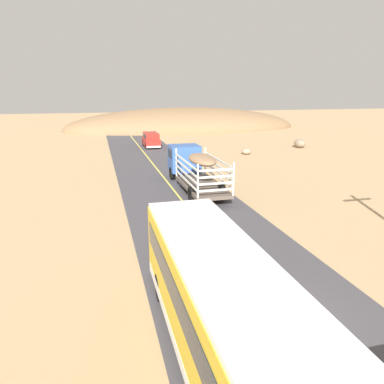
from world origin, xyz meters
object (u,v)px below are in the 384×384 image
at_px(livestock_truck, 191,163).
at_px(car_far, 151,139).
at_px(boulder_mid_field, 246,151).
at_px(boulder_near_shoulder, 300,143).
at_px(bus, 219,303).

bearing_deg(livestock_truck, car_far, 90.42).
distance_m(livestock_truck, boulder_mid_field, 15.89).
height_order(car_far, boulder_near_shoulder, car_far).
bearing_deg(car_far, bus, -95.71).
xyz_separation_m(bus, car_far, (3.97, 39.72, -0.66)).
xyz_separation_m(livestock_truck, car_far, (-0.15, 20.68, -0.70)).
height_order(car_far, boulder_mid_field, car_far).
distance_m(bus, boulder_near_shoulder, 41.37).
bearing_deg(boulder_near_shoulder, boulder_mid_field, -161.48).
bearing_deg(bus, boulder_near_shoulder, 55.96).
height_order(bus, car_far, bus).
height_order(livestock_truck, boulder_mid_field, livestock_truck).
bearing_deg(boulder_mid_field, boulder_near_shoulder, 18.52).
height_order(bus, boulder_near_shoulder, bus).
bearing_deg(boulder_near_shoulder, car_far, 164.13).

